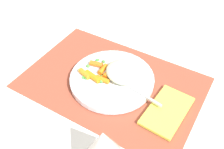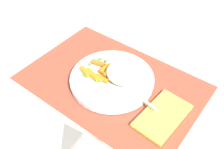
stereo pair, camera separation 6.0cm
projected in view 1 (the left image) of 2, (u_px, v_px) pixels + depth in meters
The scene contains 9 objects.
ground_plane at pixel (112, 83), 0.75m from camera, with size 2.40×2.40×0.00m, color white.
placemat at pixel (112, 82), 0.74m from camera, with size 0.48×0.32×0.01m, color #9E4733.
plate at pixel (112, 79), 0.74m from camera, with size 0.23×0.23×0.02m, color white.
rice_mound at pixel (125, 72), 0.72m from camera, with size 0.10×0.09×0.04m, color beige.
carrot_portion at pixel (97, 73), 0.73m from camera, with size 0.09×0.07×0.02m.
pea_scatter at pixel (98, 71), 0.74m from camera, with size 0.09×0.09×0.01m.
fork at pixel (123, 83), 0.71m from camera, with size 0.20×0.04×0.01m.
wine_glass at pixel (103, 146), 0.49m from camera, with size 0.07×0.07×0.14m.
napkin at pixel (167, 111), 0.66m from camera, with size 0.09×0.15×0.01m, color #EAE54C.
Camera 1 is at (-0.27, 0.45, 0.54)m, focal length 42.75 mm.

